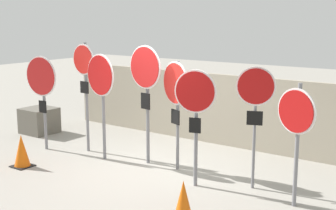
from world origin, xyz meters
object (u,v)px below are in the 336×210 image
Objects in this scene: stop_sign_0 at (42,83)px; traffic_cone_1 at (183,206)px; stop_sign_7 at (296,121)px; traffic_cone_0 at (22,151)px; stop_sign_4 at (176,91)px; stop_sign_1 at (84,73)px; storage_crate at (39,121)px; stop_sign_2 at (101,83)px; stop_sign_6 at (255,98)px; stop_sign_3 at (146,79)px; stop_sign_5 at (195,103)px.

traffic_cone_1 is (4.90, -1.59, -1.18)m from stop_sign_0.
stop_sign_7 is 3.02× the size of traffic_cone_0.
traffic_cone_1 is at bearing -30.26° from stop_sign_4.
stop_sign_1 is 2.71m from storage_crate.
stop_sign_2 reaches higher than stop_sign_6.
stop_sign_1 is at bearing -167.89° from stop_sign_3.
stop_sign_2 is at bearing 161.13° from stop_sign_5.
stop_sign_7 is at bearing 13.44° from traffic_cone_0.
traffic_cone_1 is (-0.07, -2.10, -1.27)m from stop_sign_6.
stop_sign_3 reaches higher than traffic_cone_1.
traffic_cone_0 is at bearing 178.66° from stop_sign_6.
stop_sign_0 is 0.88× the size of stop_sign_3.
storage_crate is at bearing 173.06° from stop_sign_1.
traffic_cone_0 is at bearing 173.24° from traffic_cone_1.
stop_sign_7 is 2.52× the size of storage_crate.
stop_sign_0 reaches higher than traffic_cone_0.
stop_sign_3 is 3.49m from traffic_cone_1.
traffic_cone_0 is (-1.93, -1.64, -1.45)m from stop_sign_3.
stop_sign_5 is 1.04m from stop_sign_6.
stop_sign_2 is at bearing -12.40° from stop_sign_1.
stop_sign_2 is 1.00m from stop_sign_3.
storage_crate is (-5.41, 0.94, -1.20)m from stop_sign_5.
stop_sign_3 reaches higher than stop_sign_7.
traffic_cone_0 is at bearing -130.72° from stop_sign_3.
stop_sign_2 is 3.98m from traffic_cone_1.
stop_sign_2 is 1.04× the size of stop_sign_4.
storage_crate is at bearing 133.73° from traffic_cone_0.
stop_sign_1 is at bearing -12.31° from storage_crate.
stop_sign_4 is 2.98m from traffic_cone_1.
stop_sign_5 is 3.18× the size of traffic_cone_0.
stop_sign_0 is at bearing -161.26° from stop_sign_2.
stop_sign_3 is 2.44m from stop_sign_6.
stop_sign_0 is at bearing -159.43° from stop_sign_7.
storage_crate is at bearing 176.67° from stop_sign_2.
stop_sign_4 is 3.37m from traffic_cone_0.
stop_sign_3 is (2.53, 0.56, 0.23)m from stop_sign_0.
stop_sign_5 is at bearing -172.45° from stop_sign_6.
stop_sign_7 is at bearing -8.69° from stop_sign_5.
stop_sign_2 is 3.38m from stop_sign_6.
stop_sign_2 reaches higher than stop_sign_5.
stop_sign_1 reaches higher than stop_sign_3.
stop_sign_6 reaches higher than storage_crate.
stop_sign_2 is 4.24m from stop_sign_7.
stop_sign_3 is 2.92m from traffic_cone_0.
stop_sign_4 is (1.66, 0.34, -0.07)m from stop_sign_2.
stop_sign_4 is at bearing 8.12° from stop_sign_1.
stop_sign_5 reaches higher than storage_crate.
stop_sign_4 reaches higher than traffic_cone_1.
traffic_cone_1 is at bearing -113.36° from stop_sign_6.
storage_crate is at bearing 157.82° from traffic_cone_1.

